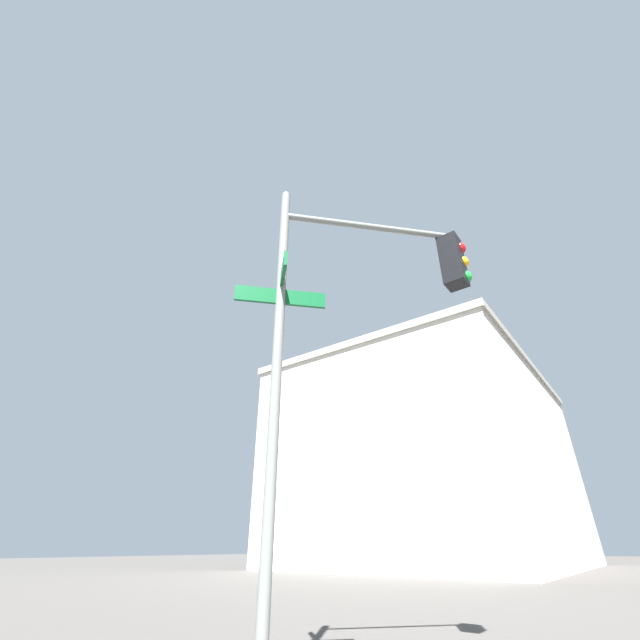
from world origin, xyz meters
TOP-DOWN VIEW (x-y plane):
  - traffic_signal_near at (-6.24, -5.85)m, footprint 2.19×2.38m
  - building_stucco at (-15.17, 17.57)m, footprint 14.64×19.43m

SIDE VIEW (x-z plane):
  - traffic_signal_near at x=-6.24m, z-range 1.11..6.60m
  - building_stucco at x=-15.17m, z-range 0.01..11.35m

